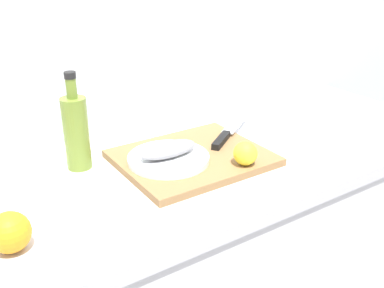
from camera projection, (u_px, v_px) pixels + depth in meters
back_wall at (87, 17)px, 1.24m from camera, size 3.20×0.05×2.50m
cutting_board at (192, 158)px, 1.20m from camera, size 0.38×0.32×0.02m
white_plate at (169, 159)px, 1.15m from camera, size 0.21×0.21×0.01m
fish_fillet at (169, 150)px, 1.14m from camera, size 0.16×0.07×0.04m
chef_knife at (227, 133)px, 1.31m from camera, size 0.25×0.19×0.02m
lemon_0 at (245, 153)px, 1.13m from camera, size 0.06×0.06×0.06m
olive_oil_bottle at (76, 131)px, 1.13m from camera, size 0.06×0.06×0.26m
orange_0 at (10, 232)px, 0.84m from camera, size 0.08×0.08×0.08m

